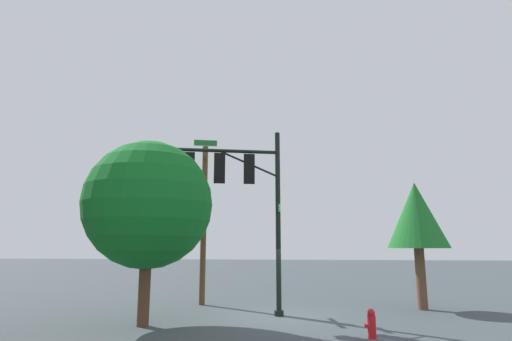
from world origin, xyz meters
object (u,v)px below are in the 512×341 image
Objects in this scene: signal_pole_assembly at (224,182)px; tree_near at (416,216)px; utility_pole at (204,220)px; fire_hydrant at (372,324)px; tree_mid at (148,205)px.

tree_near is at bearing -161.64° from signal_pole_assembly.
utility_pole is 8.88× the size of fire_hydrant.
fire_hydrant is (-6.49, 6.05, -3.42)m from utility_pole.
utility_pole is 9.50m from fire_hydrant.
signal_pole_assembly is 1.15× the size of tree_mid.
tree_near is at bearing 177.77° from utility_pole.
fire_hydrant is at bearing 137.00° from utility_pole.
signal_pole_assembly is 3.22m from tree_mid.
tree_mid reaches higher than fire_hydrant.
signal_pole_assembly is at bearing -140.28° from tree_mid.
tree_near reaches higher than fire_hydrant.
signal_pole_assembly reaches higher than fire_hydrant.
utility_pole is at bearing -2.23° from tree_near.
tree_near is 11.35m from tree_mid.
tree_near is (-9.56, 0.37, 0.08)m from utility_pole.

